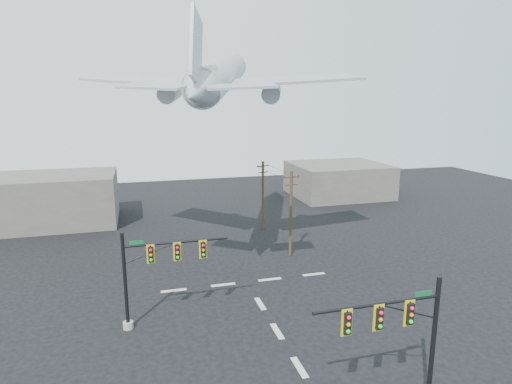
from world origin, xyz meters
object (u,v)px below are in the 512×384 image
object	(u,v)px
utility_pole_b	(263,195)
airliner	(220,76)
utility_pole_a	(291,212)
signal_mast_near	(406,339)
signal_mast_far	(152,273)

from	to	relation	value
utility_pole_b	airliner	distance (m)	15.63
airliner	utility_pole_a	bearing A→B (deg)	-87.00
utility_pole_a	utility_pole_b	size ratio (longest dim) A/B	1.03
signal_mast_near	utility_pole_b	size ratio (longest dim) A/B	0.84
signal_mast_far	airliner	xyz separation A→B (m)	(7.03, 11.77, 13.11)
signal_mast_far	utility_pole_a	world-z (taller)	utility_pole_a
signal_mast_near	airliner	distance (m)	26.90
signal_mast_near	airliner	size ratio (longest dim) A/B	0.26
signal_mast_near	utility_pole_a	size ratio (longest dim) A/B	0.81
signal_mast_far	utility_pole_b	world-z (taller)	utility_pole_b
signal_mast_far	utility_pole_a	distance (m)	16.58
utility_pole_b	airliner	xyz separation A→B (m)	(-6.03, -6.87, 12.68)
signal_mast_near	utility_pole_a	bearing A→B (deg)	84.59
utility_pole_b	airliner	world-z (taller)	airliner
signal_mast_near	signal_mast_far	size ratio (longest dim) A/B	0.95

